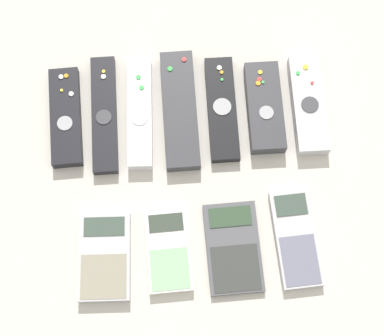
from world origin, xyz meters
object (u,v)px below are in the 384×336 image
Objects in this scene: remote_4 at (222,109)px; remote_3 at (180,110)px; remote_6 at (308,105)px; calculator_0 at (105,257)px; remote_1 at (104,114)px; calculator_1 at (168,251)px; calculator_2 at (233,248)px; remote_0 at (66,117)px; remote_2 at (140,114)px; remote_5 at (265,107)px; calculator_3 at (296,238)px.

remote_3 is at bearing 179.11° from remote_4.
remote_6 is 1.23× the size of calculator_0.
remote_1 is 0.26m from calculator_1.
calculator_2 is (0.10, -0.00, -0.00)m from calculator_1.
calculator_1 is (0.10, 0.00, -0.00)m from calculator_0.
remote_0 is 0.13m from remote_2.
remote_0 is 0.20m from remote_3.
remote_5 is at bearing 51.24° from calculator_1.
remote_3 is 0.29m from calculator_3.
remote_2 is 1.21× the size of remote_5.
remote_3 reaches higher than remote_4.
remote_0 is at bearing 179.59° from remote_3.
calculator_0 is 1.07× the size of calculator_1.
remote_1 is 0.06m from remote_2.
remote_6 reaches higher than calculator_1.
remote_4 is at bearing -1.55° from remote_3.
remote_3 is 0.07m from remote_4.
remote_2 is at bearing 179.77° from remote_5.
calculator_2 is (-0.07, -0.24, -0.01)m from remote_5.
remote_1 reaches higher than calculator_0.
remote_5 is 0.37m from calculator_0.
remote_4 is at bearing 177.38° from remote_5.
remote_0 is at bearing -179.12° from remote_1.
remote_5 reaches higher than calculator_2.
remote_0 is at bearing 144.70° from calculator_3.
calculator_0 is (-0.01, -0.24, -0.00)m from remote_1.
remote_3 is at bearing 4.84° from remote_2.
remote_2 is at bearing 119.05° from calculator_2.
remote_4 is at bearing 2.82° from remote_2.
remote_2 is at bearing 96.87° from calculator_1.
remote_2 is 0.21m from remote_5.
remote_5 reaches higher than remote_6.
remote_0 is 0.44m from calculator_3.
remote_6 is 0.43m from calculator_0.
calculator_3 is (0.10, 0.01, 0.00)m from calculator_2.
calculator_3 is at bearing -34.17° from remote_0.
remote_1 is 1.12× the size of remote_4.
remote_0 is at bearing 136.41° from calculator_2.
remote_2 is 0.25m from calculator_0.
remote_0 is 0.83× the size of remote_3.
calculator_1 is 0.82× the size of calculator_3.
remote_2 is 0.14m from remote_4.
remote_6 reaches higher than calculator_2.
remote_1 is at bearing 139.30° from calculator_3.
remote_4 is 0.32m from calculator_0.
calculator_2 is at bearing -73.85° from remote_3.
remote_3 is 0.24m from calculator_1.
calculator_0 is at bearing -179.91° from calculator_1.
remote_5 is (0.14, -0.01, 0.00)m from remote_3.
remote_1 is 1.30× the size of calculator_3.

